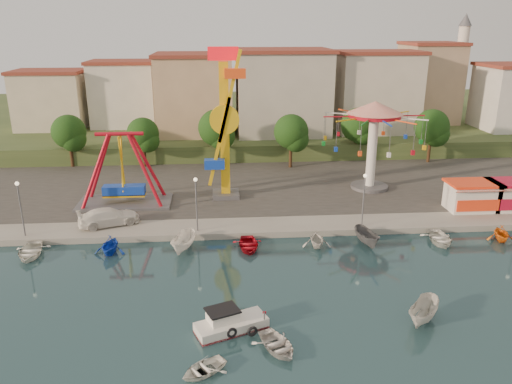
{
  "coord_description": "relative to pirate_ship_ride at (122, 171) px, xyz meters",
  "views": [
    {
      "loc": [
        -5.77,
        -31.28,
        19.35
      ],
      "look_at": [
        -2.31,
        14.0,
        4.0
      ],
      "focal_mm": 35.0,
      "sensor_mm": 36.0,
      "label": 1
    }
  ],
  "objects": [
    {
      "name": "ground",
      "position": [
        16.16,
        -21.13,
        -4.39
      ],
      "size": [
        200.0,
        200.0,
        0.0
      ],
      "primitive_type": "plane",
      "color": "#142E39",
      "rests_on": "ground"
    },
    {
      "name": "quay_deck",
      "position": [
        16.16,
        40.87,
        -4.09
      ],
      "size": [
        200.0,
        100.0,
        0.6
      ],
      "primitive_type": "cube",
      "color": "#9E998E",
      "rests_on": "ground"
    },
    {
      "name": "asphalt_pad",
      "position": [
        16.16,
        8.87,
        -3.79
      ],
      "size": [
        90.0,
        28.0,
        0.01
      ],
      "primitive_type": "cube",
      "color": "#4C4944",
      "rests_on": "quay_deck"
    },
    {
      "name": "hill_terrace",
      "position": [
        16.16,
        45.87,
        -2.89
      ],
      "size": [
        200.0,
        60.0,
        3.0
      ],
      "primitive_type": "cube",
      "color": "#384C26",
      "rests_on": "ground"
    },
    {
      "name": "pirate_ship_ride",
      "position": [
        0.0,
        0.0,
        0.0
      ],
      "size": [
        10.0,
        5.0,
        8.0
      ],
      "color": "#59595E",
      "rests_on": "quay_deck"
    },
    {
      "name": "kamikaze_tower",
      "position": [
        11.19,
        1.38,
        4.2
      ],
      "size": [
        3.89,
        3.1,
        16.5
      ],
      "color": "#59595E",
      "rests_on": "quay_deck"
    },
    {
      "name": "wave_swinger",
      "position": [
        28.3,
        3.32,
        3.8
      ],
      "size": [
        11.6,
        11.6,
        10.4
      ],
      "color": "#59595E",
      "rests_on": "quay_deck"
    },
    {
      "name": "booth_left",
      "position": [
        36.91,
        -4.64,
        -2.23
      ],
      "size": [
        5.4,
        3.78,
        3.08
      ],
      "color": "white",
      "rests_on": "quay_deck"
    },
    {
      "name": "lamp_post_0",
      "position": [
        -7.84,
        -8.13,
        -1.29
      ],
      "size": [
        0.14,
        0.14,
        5.0
      ],
      "primitive_type": "cylinder",
      "color": "#59595E",
      "rests_on": "quay_deck"
    },
    {
      "name": "lamp_post_1",
      "position": [
        8.16,
        -8.13,
        -1.29
      ],
      "size": [
        0.14,
        0.14,
        5.0
      ],
      "primitive_type": "cylinder",
      "color": "#59595E",
      "rests_on": "quay_deck"
    },
    {
      "name": "lamp_post_2",
      "position": [
        24.16,
        -8.13,
        -1.29
      ],
      "size": [
        0.14,
        0.14,
        5.0
      ],
      "primitive_type": "cylinder",
      "color": "#59595E",
      "rests_on": "quay_deck"
    },
    {
      "name": "tree_0",
      "position": [
        -9.84,
        15.85,
        1.08
      ],
      "size": [
        4.6,
        4.6,
        7.19
      ],
      "color": "#382314",
      "rests_on": "quay_deck"
    },
    {
      "name": "tree_1",
      "position": [
        0.16,
        15.11,
        0.81
      ],
      "size": [
        4.35,
        4.35,
        6.8
      ],
      "color": "#382314",
      "rests_on": "quay_deck"
    },
    {
      "name": "tree_2",
      "position": [
        10.16,
        14.68,
        1.52
      ],
      "size": [
        5.02,
        5.02,
        7.85
      ],
      "color": "#382314",
      "rests_on": "quay_deck"
    },
    {
      "name": "tree_3",
      "position": [
        20.16,
        13.24,
        1.16
      ],
      "size": [
        4.68,
        4.68,
        7.32
      ],
      "color": "#382314",
      "rests_on": "quay_deck"
    },
    {
      "name": "tree_4",
      "position": [
        30.16,
        16.23,
        1.35
      ],
      "size": [
        4.86,
        4.86,
        7.6
      ],
      "color": "#382314",
      "rests_on": "quay_deck"
    },
    {
      "name": "tree_5",
      "position": [
        40.16,
        14.41,
        1.31
      ],
      "size": [
        4.83,
        4.83,
        7.54
      ],
      "color": "#382314",
      "rests_on": "quay_deck"
    },
    {
      "name": "building_0",
      "position": [
        -17.21,
        24.94,
        4.54
      ],
      "size": [
        9.26,
        9.53,
        11.87
      ],
      "primitive_type": "cube",
      "color": "beige",
      "rests_on": "hill_terrace"
    },
    {
      "name": "building_1",
      "position": [
        -5.16,
        30.26,
        2.92
      ],
      "size": [
        12.33,
        9.01,
        8.63
      ],
      "primitive_type": "cube",
      "color": "silver",
      "rests_on": "hill_terrace"
    },
    {
      "name": "building_2",
      "position": [
        7.98,
        30.83,
        4.22
      ],
      "size": [
        11.95,
        9.28,
        11.23
      ],
      "primitive_type": "cube",
      "color": "tan",
      "rests_on": "hill_terrace"
    },
    {
      "name": "building_3",
      "position": [
        21.77,
        27.68,
        3.2
      ],
      "size": [
        12.59,
        10.5,
        9.2
      ],
      "primitive_type": "cube",
      "color": "beige",
      "rests_on": "hill_terrace"
    },
    {
      "name": "building_4",
      "position": [
        35.23,
        31.08,
        3.22
      ],
      "size": [
        10.75,
        9.23,
        9.24
      ],
      "primitive_type": "cube",
      "color": "beige",
      "rests_on": "hill_terrace"
    },
    {
      "name": "building_5",
      "position": [
        48.53,
        29.21,
        4.21
      ],
      "size": [
        12.77,
        10.96,
        11.21
      ],
      "primitive_type": "cube",
      "color": "tan",
      "rests_on": "hill_terrace"
    },
    {
      "name": "minaret",
      "position": [
        52.16,
        32.87,
        8.15
      ],
      "size": [
        2.8,
        2.8,
        18.0
      ],
      "color": "silver",
      "rests_on": "hill_terrace"
    },
    {
      "name": "cabin_motorboat",
      "position": [
        10.82,
        -23.84,
        -3.95
      ],
      "size": [
        5.09,
        3.45,
        1.67
      ],
      "rotation": [
        0.0,
        0.0,
        0.38
      ],
      "color": "white",
      "rests_on": "ground"
    },
    {
      "name": "rowboat_a",
      "position": [
        13.72,
        -26.2,
        -4.04
      ],
      "size": [
        3.63,
        4.13,
        0.71
      ],
      "primitive_type": "imported",
      "rotation": [
        0.0,
        0.0,
        0.41
      ],
      "color": "silver",
      "rests_on": "ground"
    },
    {
      "name": "rowboat_b",
      "position": [
        9.16,
        -28.05,
        -4.09
      ],
      "size": [
        3.56,
        3.38,
        0.6
      ],
      "primitive_type": "imported",
      "rotation": [
        0.0,
        0.0,
        -0.94
      ],
      "color": "white",
      "rests_on": "ground"
    },
    {
      "name": "skiff",
      "position": [
        24.0,
        -23.96,
        -3.62
      ],
      "size": [
        3.68,
        4.03,
        1.54
      ],
      "primitive_type": "imported",
      "rotation": [
        0.0,
        0.0,
        -0.69
      ],
      "color": "silver",
      "rests_on": "ground"
    },
    {
      "name": "van",
      "position": [
        -0.52,
        -6.03,
        -2.95
      ],
      "size": [
        6.27,
        4.25,
        1.69
      ],
      "primitive_type": "imported",
      "rotation": [
        0.0,
        0.0,
        1.93
      ],
      "color": "white",
      "rests_on": "quay_deck"
    },
    {
      "name": "moored_boat_0",
      "position": [
        -6.34,
        -11.33,
        -3.97
      ],
      "size": [
        3.39,
        4.43,
        0.85
      ],
      "primitive_type": "imported",
      "rotation": [
        0.0,
        0.0,
        0.11
      ],
      "color": "white",
      "rests_on": "ground"
    },
    {
      "name": "moored_boat_1",
      "position": [
        0.56,
        -11.33,
        -3.57
      ],
      "size": [
        3.03,
        3.41,
        1.65
      ],
      "primitive_type": "imported",
      "rotation": [
        0.0,
        0.0,
        -0.11
      ],
      "color": "blue",
      "rests_on": "ground"
    },
    {
      "name": "moored_boat_2",
      "position": [
        7.06,
        -11.33,
        -3.59
      ],
      "size": [
        2.71,
        4.43,
        1.61
      ],
      "primitive_type": "imported",
      "rotation": [
        0.0,
        0.0,
        -0.3
      ],
      "color": "white",
      "rests_on": "ground"
    },
    {
      "name": "moored_boat_3",
      "position": [
        12.83,
        -11.33,
        -4.0
      ],
      "size": [
        2.79,
        3.85,
        0.78
      ],
      "primitive_type": "imported",
      "rotation": [
        0.0,
        0.0,
        0.02
      ],
      "color": "#B20E1C",
      "rests_on": "ground"
    },
    {
      "name": "moored_boat_4",
      "position": [
        19.08,
        -11.33,
        -3.61
      ],
      "size": [
        2.73,
        3.12,
        1.57
      ],
      "primitive_type": "imported",
      "rotation": [
        0.0,
        0.0,
        -0.06
      ],
      "color": "silver",
      "rests_on": "ground"
    },
    {
      "name": "moored_boat_5",
      "position": [
        23.75,
        -11.33,
        -3.64
      ],
      "size": [
        2.12,
        4.1,
        1.51
      ],
      "primitive_type": "imported",
      "rotation": [
        0.0,
        0.0,
        0.17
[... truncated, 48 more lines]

